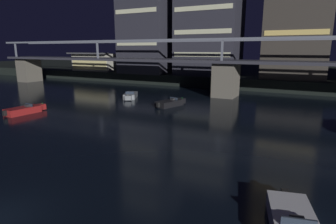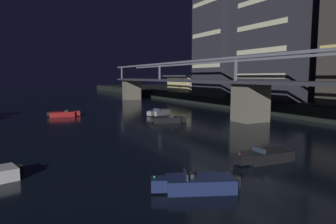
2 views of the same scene
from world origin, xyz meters
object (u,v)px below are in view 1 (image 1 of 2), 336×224
river_bridge (226,69)px  speedboat_mid_right (170,103)px  tower_west_tall (209,21)px  waterfront_pavilion (97,62)px  speedboat_mid_center (25,110)px  speedboat_mid_left (130,96)px

river_bridge → speedboat_mid_right: size_ratio=20.15×
speedboat_mid_right → river_bridge: bearing=68.0°
tower_west_tall → speedboat_mid_right: tower_west_tall is taller
river_bridge → tower_west_tall: 17.82m
waterfront_pavilion → speedboat_mid_center: size_ratio=2.37×
waterfront_pavilion → speedboat_mid_center: waterfront_pavilion is taller
waterfront_pavilion → speedboat_mid_right: size_ratio=2.40×
river_bridge → waterfront_pavilion: bearing=162.6°
tower_west_tall → speedboat_mid_right: bearing=-82.5°
river_bridge → speedboat_mid_left: size_ratio=20.95×
river_bridge → waterfront_pavilion: size_ratio=8.38×
speedboat_mid_right → speedboat_mid_left: bearing=162.5°
speedboat_mid_left → speedboat_mid_right: (8.59, -2.71, 0.00)m
speedboat_mid_left → speedboat_mid_center: size_ratio=0.95×
river_bridge → speedboat_mid_center: size_ratio=19.86×
river_bridge → tower_west_tall: size_ratio=4.53×
tower_west_tall → speedboat_mid_center: size_ratio=4.39×
river_bridge → speedboat_mid_left: 16.23m
waterfront_pavilion → speedboat_mid_right: 40.83m
tower_west_tall → speedboat_mid_right: size_ratio=4.45×
waterfront_pavilion → speedboat_mid_right: waterfront_pavilion is taller
river_bridge → speedboat_mid_right: river_bridge is taller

